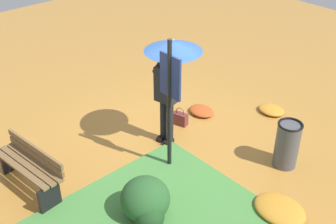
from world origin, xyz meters
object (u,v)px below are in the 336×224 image
(person_with_umbrella, at_px, (170,66))
(park_bench, at_px, (30,167))
(handbag, at_px, (180,118))
(trash_bin, at_px, (287,144))
(info_sign_post, at_px, (170,91))

(person_with_umbrella, bearing_deg, park_bench, -103.06)
(handbag, bearing_deg, park_bench, -94.53)
(person_with_umbrella, distance_m, trash_bin, 2.34)
(info_sign_post, relative_size, park_bench, 1.64)
(person_with_umbrella, relative_size, info_sign_post, 0.89)
(handbag, relative_size, trash_bin, 0.44)
(trash_bin, bearing_deg, park_bench, -124.13)
(info_sign_post, xyz_separation_m, trash_bin, (1.29, 1.47, -1.03))
(handbag, bearing_deg, info_sign_post, -51.13)
(person_with_umbrella, distance_m, info_sign_post, 0.67)
(info_sign_post, bearing_deg, handbag, 128.87)
(handbag, distance_m, trash_bin, 2.17)
(handbag, xyz_separation_m, park_bench, (-0.24, -3.00, 0.28))
(person_with_umbrella, bearing_deg, handbag, 120.31)
(person_with_umbrella, relative_size, trash_bin, 2.45)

